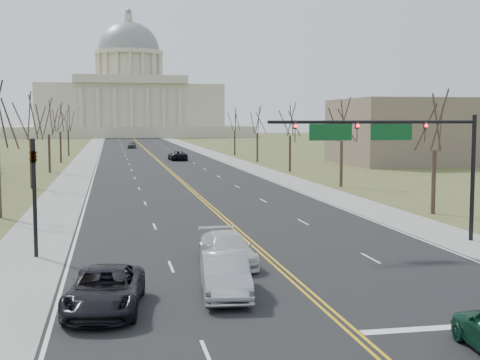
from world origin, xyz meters
name	(u,v)px	position (x,y,z in m)	size (l,w,h in m)	color
ground	(344,324)	(0.00, 0.00, 0.00)	(600.00, 600.00, 0.00)	#4F552A
road	(151,154)	(0.00, 110.00, 0.01)	(20.00, 380.00, 0.01)	black
cross_road	(296,282)	(0.00, 6.00, 0.01)	(120.00, 14.00, 0.01)	black
sidewalk_left	(88,155)	(-12.00, 110.00, 0.01)	(4.00, 380.00, 0.03)	gray
sidewalk_right	(212,154)	(12.00, 110.00, 0.01)	(4.00, 380.00, 0.03)	gray
center_line	(151,154)	(0.00, 110.00, 0.01)	(0.42, 380.00, 0.01)	gold
edge_line_left	(100,155)	(-9.80, 110.00, 0.01)	(0.15, 380.00, 0.01)	silver
edge_line_right	(201,154)	(9.80, 110.00, 0.01)	(0.15, 380.00, 0.01)	silver
capitol	(130,100)	(0.00, 249.91, 14.20)	(90.00, 60.00, 50.00)	#B4AF96
signal_mast	(390,141)	(7.45, 13.50, 5.76)	(12.12, 0.44, 7.20)	black
signal_left	(34,184)	(-11.50, 13.50, 3.71)	(0.32, 0.36, 6.00)	black
tree_r_0	(435,125)	(15.50, 24.00, 6.55)	(3.74, 3.74, 8.50)	#32241D
tree_r_1	(342,123)	(15.50, 44.00, 6.55)	(3.74, 3.74, 8.50)	#32241D
tree_l_1	(30,119)	(-15.50, 48.00, 6.94)	(3.96, 3.96, 9.00)	#32241D
tree_r_2	(290,122)	(15.50, 64.00, 6.55)	(3.74, 3.74, 8.50)	#32241D
tree_l_2	(48,119)	(-15.50, 68.00, 6.94)	(3.96, 3.96, 9.00)	#32241D
tree_r_3	(257,121)	(15.50, 84.00, 6.55)	(3.74, 3.74, 8.50)	#32241D
tree_l_3	(60,119)	(-15.50, 88.00, 6.94)	(3.96, 3.96, 9.00)	#32241D
tree_r_4	(235,121)	(15.50, 104.00, 6.55)	(3.74, 3.74, 8.50)	#32241D
tree_l_4	(68,119)	(-15.50, 108.00, 6.94)	(3.96, 3.96, 9.00)	#32241D
bldg_right_mass	(422,131)	(40.00, 76.00, 5.00)	(25.00, 20.00, 10.00)	#6F5D4F
car_sb_inner_lead	(225,275)	(-3.36, 4.39, 0.85)	(1.77, 5.09, 1.68)	#A5A8AD
car_sb_outer_lead	(105,290)	(-8.01, 3.18, 0.79)	(2.58, 5.59, 1.55)	black
car_sb_inner_second	(227,249)	(-2.32, 9.89, 0.78)	(2.14, 5.26, 1.53)	silver
car_far_nb	(178,156)	(3.24, 90.34, 0.82)	(2.67, 5.79, 1.61)	black
car_far_sb	(132,145)	(-2.82, 137.94, 0.84)	(1.94, 4.83, 1.65)	#484B4F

